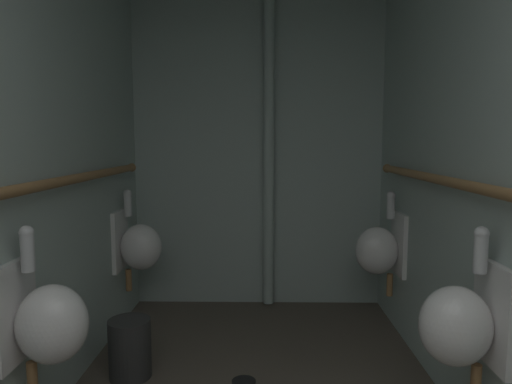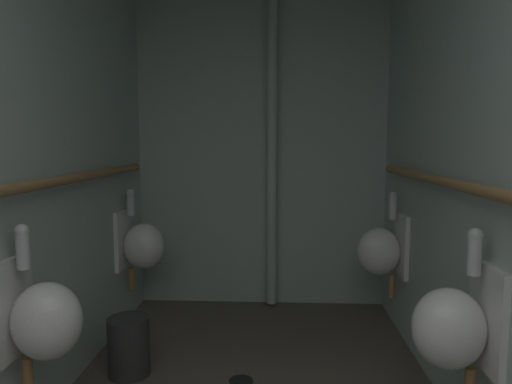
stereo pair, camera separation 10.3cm
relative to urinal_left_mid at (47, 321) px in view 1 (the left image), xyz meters
name	(u,v)px [view 1 (the left image)]	position (x,y,z in m)	size (l,w,h in m)	color
wall_back	(258,144)	(0.87, 1.97, 0.74)	(2.16, 0.06, 2.69)	#AFC2BB
urinal_left_mid	(47,321)	(0.00, 0.00, 0.00)	(0.32, 0.30, 0.76)	white
urinal_left_far	(138,245)	(0.00, 1.42, 0.00)	(0.32, 0.30, 0.76)	white
urinal_right_mid	(461,323)	(1.75, 0.01, 0.00)	(0.32, 0.30, 0.76)	white
urinal_right_far	(380,249)	(1.75, 1.34, 0.00)	(0.32, 0.30, 0.76)	white
supply_pipe_left	(24,189)	(-0.09, 0.04, 0.56)	(0.06, 3.24, 0.06)	#9E7042
supply_pipe_right	(492,191)	(1.84, -0.02, 0.56)	(0.06, 3.18, 0.06)	#9E7042
standpipe_back_wall	(269,144)	(0.96, 1.86, 0.74)	(0.09, 0.09, 2.64)	#AFC2BB
floor_drain	(244,381)	(0.81, 0.63, -0.61)	(0.14, 0.14, 0.01)	black
waste_bin	(130,348)	(0.14, 0.68, -0.44)	(0.24, 0.24, 0.34)	#2D2D2D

